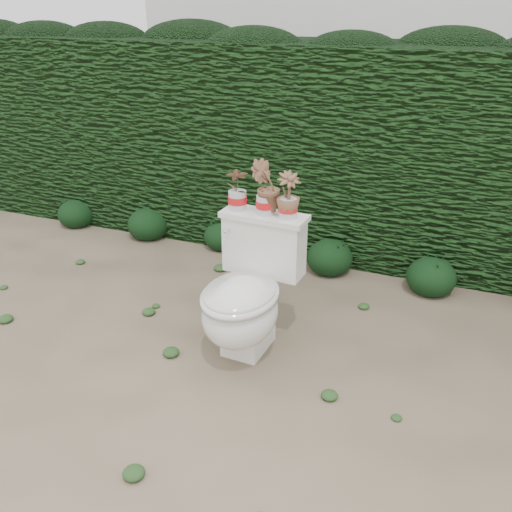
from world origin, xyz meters
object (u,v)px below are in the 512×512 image
at_px(potted_plant_center, 266,189).
at_px(potted_plant_right, 288,197).
at_px(potted_plant_left, 237,190).
at_px(toilet, 247,297).

xyz_separation_m(potted_plant_center, potted_plant_right, (0.14, -0.01, -0.03)).
bearing_deg(potted_plant_left, toilet, 100.70).
height_order(toilet, potted_plant_right, potted_plant_right).
relative_size(potted_plant_left, potted_plant_right, 0.97).
bearing_deg(toilet, potted_plant_right, 59.15).
distance_m(toilet, potted_plant_right, 0.61).
distance_m(toilet, potted_plant_center, 0.62).
xyz_separation_m(toilet, potted_plant_right, (0.16, 0.23, 0.54)).
bearing_deg(potted_plant_right, potted_plant_center, 131.70).
bearing_deg(toilet, potted_plant_left, 125.38).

